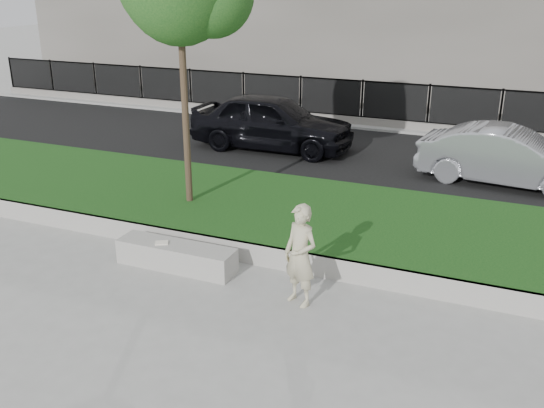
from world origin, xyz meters
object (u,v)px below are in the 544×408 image
at_px(stone_bench, 176,256).
at_px(car_silver, 508,157).
at_px(car_dark, 272,122).
at_px(book, 162,243).
at_px(man, 300,256).

relative_size(stone_bench, car_silver, 0.51).
distance_m(stone_bench, car_silver, 8.66).
bearing_deg(stone_bench, car_dark, 100.56).
xyz_separation_m(car_dark, car_silver, (6.54, -0.78, -0.12)).
xyz_separation_m(stone_bench, book, (-0.25, -0.06, 0.23)).
distance_m(man, car_dark, 8.97).
height_order(man, book, man).
height_order(car_dark, car_silver, car_dark).
distance_m(stone_bench, car_dark, 7.93).
distance_m(man, car_silver, 7.78).
bearing_deg(book, stone_bench, -16.10).
relative_size(man, book, 7.43).
height_order(man, car_dark, car_dark).
bearing_deg(man, car_silver, 93.09).
height_order(book, car_dark, car_dark).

